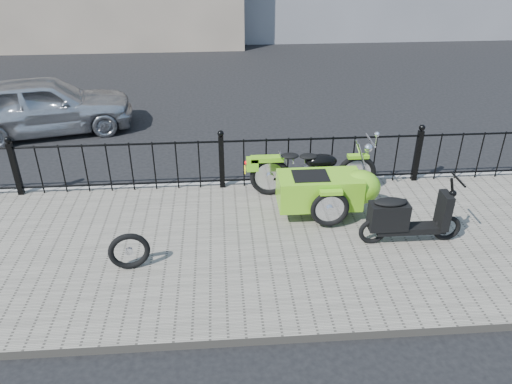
{
  "coord_description": "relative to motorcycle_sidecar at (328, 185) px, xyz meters",
  "views": [
    {
      "loc": [
        -0.0,
        -6.58,
        4.36
      ],
      "look_at": [
        0.49,
        -0.1,
        0.76
      ],
      "focal_mm": 35.0,
      "sensor_mm": 36.0,
      "label": 1
    }
  ],
  "objects": [
    {
      "name": "iron_fence",
      "position": [
        -1.69,
        0.96,
        -0.01
      ],
      "size": [
        14.11,
        0.11,
        1.08
      ],
      "color": "black",
      "rests_on": "sidewalk"
    },
    {
      "name": "curb",
      "position": [
        -1.69,
        1.1,
        -0.53
      ],
      "size": [
        30.0,
        0.1,
        0.12
      ],
      "primitive_type": "cube",
      "color": "gray",
      "rests_on": "ground"
    },
    {
      "name": "sidewalk",
      "position": [
        -1.69,
        -0.84,
        -0.53
      ],
      "size": [
        30.0,
        3.8,
        0.12
      ],
      "primitive_type": "cube",
      "color": "#6B655A",
      "rests_on": "ground"
    },
    {
      "name": "sedan_car",
      "position": [
        -5.6,
        4.14,
        0.05
      ],
      "size": [
        4.04,
        2.31,
        1.29
      ],
      "primitive_type": "imported",
      "rotation": [
        0.0,
        0.0,
        1.79
      ],
      "color": "#B2B4B9",
      "rests_on": "ground"
    },
    {
      "name": "ground",
      "position": [
        -1.69,
        -0.34,
        -0.59
      ],
      "size": [
        120.0,
        120.0,
        0.0
      ],
      "primitive_type": "plane",
      "color": "black",
      "rests_on": "ground"
    },
    {
      "name": "motorcycle_sidecar",
      "position": [
        0.0,
        0.0,
        0.0
      ],
      "size": [
        2.28,
        1.48,
        0.98
      ],
      "color": "black",
      "rests_on": "sidewalk"
    },
    {
      "name": "scooter",
      "position": [
        0.93,
        -0.97,
        -0.07
      ],
      "size": [
        1.53,
        0.45,
        1.04
      ],
      "color": "black",
      "rests_on": "sidewalk"
    },
    {
      "name": "spare_tire",
      "position": [
        -2.98,
        -1.31,
        -0.19
      ],
      "size": [
        0.57,
        0.18,
        0.56
      ],
      "primitive_type": "torus",
      "rotation": [
        1.57,
        0.0,
        0.19
      ],
      "color": "black",
      "rests_on": "sidewalk"
    }
  ]
}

